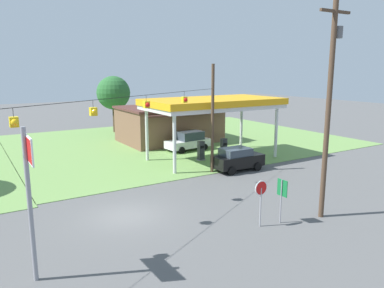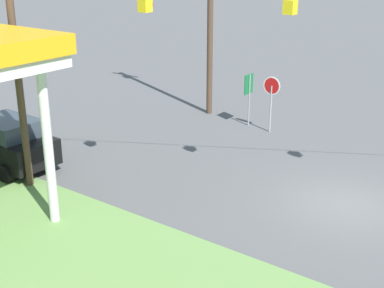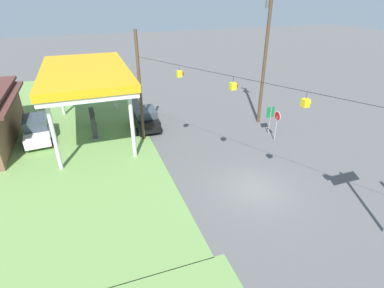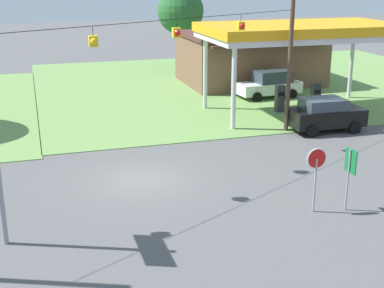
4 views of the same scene
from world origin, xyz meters
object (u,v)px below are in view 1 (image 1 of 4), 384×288
object	(u,v)px
car_at_pumps_front	(237,159)
gas_station_store	(169,124)
stop_sign_overhead	(29,174)
route_sign	(282,192)
tree_behind_station	(113,93)
car_at_pumps_rear	(189,141)
stop_sign_roadside	(261,193)
fuel_pump_near	(201,151)
utility_pole_main	(330,100)
gas_station_canopy	(213,104)
fuel_pump_far	(224,148)

from	to	relation	value
car_at_pumps_front	gas_station_store	bearing A→B (deg)	85.60
stop_sign_overhead	route_sign	bearing A→B (deg)	-4.49
tree_behind_station	car_at_pumps_rear	bearing A→B (deg)	-80.47
route_sign	stop_sign_roadside	bearing A→B (deg)	169.98
fuel_pump_near	utility_pole_main	world-z (taller)	utility_pole_main
car_at_pumps_rear	car_at_pumps_front	bearing A→B (deg)	80.60
gas_station_canopy	car_at_pumps_rear	world-z (taller)	gas_station_canopy
stop_sign_overhead	fuel_pump_near	bearing A→B (deg)	38.98
route_sign	tree_behind_station	distance (m)	33.27
fuel_pump_far	stop_sign_overhead	distance (m)	22.98
fuel_pump_near	tree_behind_station	size ratio (longest dim) A/B	0.24
fuel_pump_far	utility_pole_main	bearing A→B (deg)	-105.06
stop_sign_roadside	tree_behind_station	xyz separation A→B (m)	(4.10, 32.75, 3.30)
fuel_pump_near	stop_sign_roadside	xyz separation A→B (m)	(-5.23, -13.75, 0.96)
car_at_pumps_front	tree_behind_station	xyz separation A→B (m)	(-1.82, 23.37, 4.15)
car_at_pumps_front	utility_pole_main	world-z (taller)	utility_pole_main
gas_station_store	stop_sign_roadside	distance (m)	24.58
route_sign	car_at_pumps_front	bearing A→B (deg)	64.13
route_sign	fuel_pump_far	bearing A→B (deg)	65.06
gas_station_canopy	fuel_pump_far	xyz separation A→B (m)	(1.26, -0.00, -4.20)
stop_sign_roadside	gas_station_canopy	bearing A→B (deg)	-115.30
utility_pole_main	stop_sign_roadside	bearing A→B (deg)	168.49
fuel_pump_near	stop_sign_roadside	bearing A→B (deg)	-110.84
car_at_pumps_rear	route_sign	distance (m)	19.11
car_at_pumps_rear	utility_pole_main	world-z (taller)	utility_pole_main
car_at_pumps_rear	utility_pole_main	bearing A→B (deg)	76.61
car_at_pumps_front	route_sign	bearing A→B (deg)	-114.91
fuel_pump_near	route_sign	xyz separation A→B (m)	(-3.97, -13.97, 0.86)
car_at_pumps_front	route_sign	size ratio (longest dim) A/B	1.76
fuel_pump_far	stop_sign_overhead	xyz separation A→B (m)	(-18.62, -13.02, 3.43)
gas_station_store	utility_pole_main	size ratio (longest dim) A/B	0.91
car_at_pumps_front	utility_pole_main	distance (m)	11.77
gas_station_canopy	fuel_pump_near	bearing A→B (deg)	-179.94
stop_sign_overhead	car_at_pumps_front	bearing A→B (deg)	27.29
fuel_pump_far	route_sign	xyz separation A→B (m)	(-6.50, -13.97, 0.86)
stop_sign_overhead	gas_station_canopy	bearing A→B (deg)	36.88
route_sign	tree_behind_station	world-z (taller)	tree_behind_station
gas_station_canopy	car_at_pumps_front	bearing A→B (deg)	-97.48
stop_sign_overhead	route_sign	size ratio (longest dim) A/B	2.53
car_at_pumps_front	car_at_pumps_rear	bearing A→B (deg)	86.79
gas_station_store	car_at_pumps_front	bearing A→B (deg)	-95.35
car_at_pumps_rear	utility_pole_main	distance (m)	19.89
stop_sign_roadside	gas_station_store	bearing A→B (deg)	-107.15
fuel_pump_far	stop_sign_overhead	bearing A→B (deg)	-145.03
gas_station_canopy	car_at_pumps_front	world-z (taller)	gas_station_canopy
car_at_pumps_front	route_sign	distance (m)	10.71
tree_behind_station	utility_pole_main	bearing A→B (deg)	-90.43
car_at_pumps_rear	tree_behind_station	distance (m)	15.40
fuel_pump_near	fuel_pump_far	distance (m)	2.53
gas_station_canopy	fuel_pump_near	size ratio (longest dim) A/B	6.82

